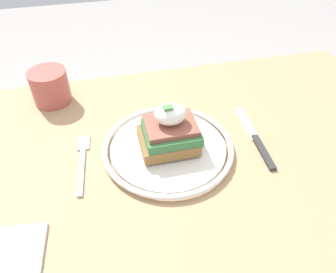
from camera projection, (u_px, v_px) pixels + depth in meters
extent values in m
cube|color=tan|center=(176.00, 172.00, 0.58)|extent=(1.01, 0.65, 0.03)
cylinder|color=tan|center=(2.00, 218.00, 0.95)|extent=(0.06, 0.06, 0.71)
cylinder|color=tan|center=(284.00, 166.00, 1.10)|extent=(0.06, 0.06, 0.71)
cylinder|color=silver|center=(168.00, 149.00, 0.60)|extent=(0.21, 0.21, 0.01)
torus|color=white|center=(168.00, 147.00, 0.60)|extent=(0.24, 0.24, 0.01)
cube|color=olive|center=(168.00, 140.00, 0.58)|extent=(0.10, 0.08, 0.02)
cube|color=#38703D|center=(169.00, 132.00, 0.57)|extent=(0.09, 0.08, 0.02)
cube|color=brown|center=(170.00, 126.00, 0.57)|extent=(0.09, 0.07, 0.01)
ellipsoid|color=white|center=(168.00, 115.00, 0.55)|extent=(0.05, 0.05, 0.03)
cube|color=#47843D|center=(168.00, 107.00, 0.54)|extent=(0.02, 0.01, 0.00)
cube|color=silver|center=(82.00, 171.00, 0.56)|extent=(0.02, 0.11, 0.00)
cube|color=silver|center=(84.00, 143.00, 0.61)|extent=(0.03, 0.04, 0.00)
cube|color=#2D2D2D|center=(263.00, 152.00, 0.59)|extent=(0.02, 0.09, 0.01)
cube|color=silver|center=(246.00, 123.00, 0.66)|extent=(0.02, 0.10, 0.00)
cylinder|color=#AD5147|center=(50.00, 87.00, 0.69)|extent=(0.08, 0.08, 0.07)
cylinder|color=gold|center=(46.00, 73.00, 0.67)|extent=(0.07, 0.07, 0.00)
cube|color=silver|center=(1.00, 262.00, 0.44)|extent=(0.12, 0.11, 0.01)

